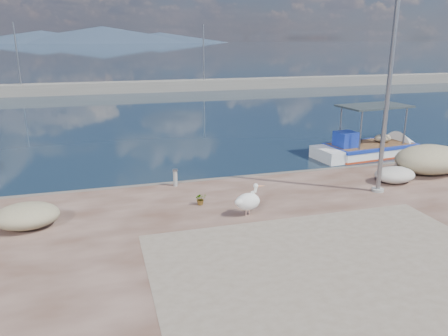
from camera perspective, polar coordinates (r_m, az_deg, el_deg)
The scene contains 12 objects.
ground at distance 13.31m, azimuth 4.63°, elevation -9.90°, with size 1400.00×1400.00×0.00m, color #162635.
quay_patch at distance 11.11m, azimuth 15.29°, elevation -13.26°, with size 9.00×7.00×0.01m, color gray.
breakwater at distance 51.57m, azimuth -11.46°, elevation 10.35°, with size 120.00×2.20×7.50m.
mountains at distance 661.18m, azimuth -16.06°, elevation 16.30°, with size 370.00×280.00×22.00m.
boat_right at distance 24.17m, azimuth 18.41°, elevation 2.13°, with size 6.61×2.80×3.08m.
pelican at distance 13.86m, azimuth 3.21°, elevation -4.32°, with size 1.08×0.64×1.03m.
lamp_post at distance 16.39m, azimuth 20.47°, elevation 8.11°, with size 0.44×0.96×7.00m.
bollard_near at distance 16.71m, azimuth -6.39°, elevation -1.17°, with size 0.22×0.22×0.66m.
potted_plant at distance 14.83m, azimuth -3.06°, elevation -4.03°, with size 0.38×0.33×0.42m, color #33722D.
net_pile_b at distance 14.28m, azimuth -24.38°, elevation -5.71°, with size 1.88×1.47×0.73m, color #BEB68D.
net_pile_d at distance 18.29m, azimuth 21.41°, elevation -0.84°, with size 1.63×1.23×0.61m, color beige.
net_pile_c at distance 20.02m, azimuth 25.27°, elevation 1.02°, with size 3.03×2.17×1.19m, color #BEB68D.
Camera 1 is at (-4.32, -11.11, 5.93)m, focal length 35.00 mm.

